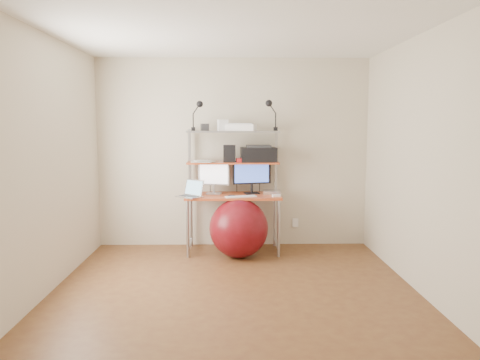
% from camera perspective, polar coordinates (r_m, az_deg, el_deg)
% --- Properties ---
extents(room, '(3.60, 3.60, 3.60)m').
position_cam_1_polar(room, '(4.47, -0.73, 1.89)').
color(room, brown).
rests_on(room, ground).
extents(computer_desk, '(1.20, 0.60, 1.57)m').
position_cam_1_polar(computer_desk, '(5.99, -0.85, 0.31)').
color(computer_desk, '#C85227').
rests_on(computer_desk, ground).
extents(desktop, '(1.20, 0.60, 0.00)m').
position_cam_1_polar(desktop, '(5.96, -0.84, -1.81)').
color(desktop, '#C85227').
rests_on(desktop, computer_desk).
extents(mid_shelf, '(1.18, 0.34, 0.00)m').
position_cam_1_polar(mid_shelf, '(6.04, -0.86, 2.23)').
color(mid_shelf, '#C85227').
rests_on(mid_shelf, computer_desk).
extents(top_shelf, '(1.18, 0.34, 0.00)m').
position_cam_1_polar(top_shelf, '(6.02, -0.86, 6.02)').
color(top_shelf, '#A1A1A6').
rests_on(top_shelf, computer_desk).
extents(floor, '(3.60, 3.60, 0.00)m').
position_cam_1_polar(floor, '(4.74, -0.70, -13.34)').
color(floor, brown).
rests_on(floor, ground).
extents(wall_outlet, '(0.08, 0.01, 0.12)m').
position_cam_1_polar(wall_outlet, '(6.44, 6.76, -5.19)').
color(wall_outlet, white).
rests_on(wall_outlet, room).
extents(monitor_silver, '(0.40, 0.17, 0.45)m').
position_cam_1_polar(monitor_silver, '(6.01, -3.22, 0.54)').
color(monitor_silver, silver).
rests_on(monitor_silver, desktop).
extents(monitor_black, '(0.50, 0.18, 0.51)m').
position_cam_1_polar(monitor_black, '(6.04, 1.45, 0.73)').
color(monitor_black, black).
rests_on(monitor_black, desktop).
extents(laptop, '(0.39, 0.38, 0.27)m').
position_cam_1_polar(laptop, '(5.82, -5.91, -1.61)').
color(laptop, silver).
rests_on(laptop, desktop).
extents(keyboard, '(0.40, 0.22, 0.01)m').
position_cam_1_polar(keyboard, '(5.78, 0.09, -2.03)').
color(keyboard, white).
rests_on(keyboard, desktop).
extents(mouse, '(0.11, 0.08, 0.03)m').
position_cam_1_polar(mouse, '(5.83, 4.45, -1.90)').
color(mouse, white).
rests_on(mouse, desktop).
extents(mac_mini, '(0.24, 0.24, 0.04)m').
position_cam_1_polar(mac_mini, '(6.07, 3.90, -1.47)').
color(mac_mini, silver).
rests_on(mac_mini, desktop).
extents(phone, '(0.09, 0.14, 0.01)m').
position_cam_1_polar(phone, '(5.81, -1.10, -1.98)').
color(phone, black).
rests_on(phone, desktop).
extents(printer, '(0.46, 0.33, 0.22)m').
position_cam_1_polar(printer, '(6.05, 2.27, 3.19)').
color(printer, black).
rests_on(printer, mid_shelf).
extents(nas_cube, '(0.16, 0.16, 0.22)m').
position_cam_1_polar(nas_cube, '(6.01, -1.29, 3.25)').
color(nas_cube, black).
rests_on(nas_cube, mid_shelf).
extents(red_box, '(0.19, 0.14, 0.05)m').
position_cam_1_polar(red_box, '(5.98, 0.44, 2.43)').
color(red_box, red).
rests_on(red_box, mid_shelf).
extents(scanner, '(0.41, 0.32, 0.10)m').
position_cam_1_polar(scanner, '(6.00, 0.14, 6.46)').
color(scanner, white).
rests_on(scanner, top_shelf).
extents(box_white, '(0.15, 0.13, 0.14)m').
position_cam_1_polar(box_white, '(6.03, -2.12, 6.70)').
color(box_white, white).
rests_on(box_white, top_shelf).
extents(box_grey, '(0.11, 0.11, 0.09)m').
position_cam_1_polar(box_grey, '(6.05, -4.31, 6.44)').
color(box_grey, '#313033').
rests_on(box_grey, top_shelf).
extents(clip_lamp_left, '(0.15, 0.08, 0.38)m').
position_cam_1_polar(clip_lamp_left, '(5.98, -5.10, 8.63)').
color(clip_lamp_left, black).
rests_on(clip_lamp_left, top_shelf).
extents(clip_lamp_right, '(0.16, 0.09, 0.39)m').
position_cam_1_polar(clip_lamp_right, '(5.97, 3.71, 8.72)').
color(clip_lamp_right, black).
rests_on(clip_lamp_right, top_shelf).
extents(exercise_ball, '(0.72, 0.72, 0.72)m').
position_cam_1_polar(exercise_ball, '(5.77, -0.15, -5.91)').
color(exercise_ball, maroon).
rests_on(exercise_ball, floor).
extents(paper_stack, '(0.33, 0.39, 0.02)m').
position_cam_1_polar(paper_stack, '(6.05, -4.65, 2.31)').
color(paper_stack, white).
rests_on(paper_stack, mid_shelf).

